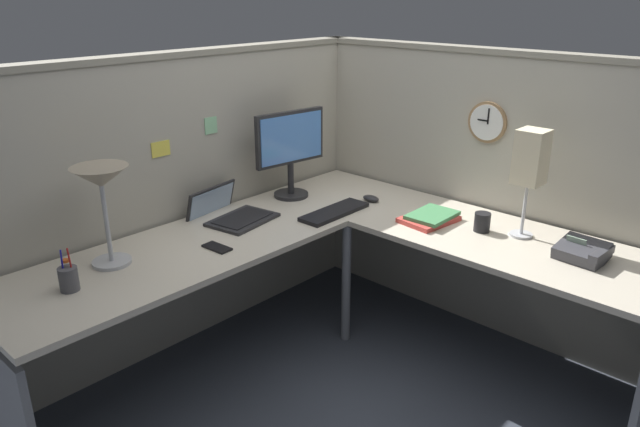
{
  "coord_description": "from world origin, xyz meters",
  "views": [
    {
      "loc": [
        -2.08,
        -1.72,
        1.87
      ],
      "look_at": [
        -0.15,
        0.07,
        0.87
      ],
      "focal_mm": 33.37,
      "sensor_mm": 36.0,
      "label": 1
    }
  ],
  "objects": [
    {
      "name": "cubicle_wall_back",
      "position": [
        -0.36,
        0.87,
        0.79
      ],
      "size": [
        2.57,
        0.12,
        1.58
      ],
      "color": "#A8A393",
      "rests_on": "ground"
    },
    {
      "name": "laptop",
      "position": [
        -0.25,
        0.64,
        0.75
      ],
      "size": [
        0.4,
        0.43,
        0.22
      ],
      "color": "#232326",
      "rests_on": "desk"
    },
    {
      "name": "desk_lamp_paper",
      "position": [
        0.57,
        -0.61,
        1.11
      ],
      "size": [
        0.13,
        0.13,
        0.53
      ],
      "color": "#B7BABF",
      "rests_on": "desk"
    },
    {
      "name": "cell_phone",
      "position": [
        -0.54,
        0.36,
        0.73
      ],
      "size": [
        0.08,
        0.15,
        0.01
      ],
      "primitive_type": "cube",
      "rotation": [
        0.0,
        0.0,
        0.07
      ],
      "color": "black",
      "rests_on": "desk"
    },
    {
      "name": "cubicle_wall_right",
      "position": [
        0.87,
        -0.27,
        0.79
      ],
      "size": [
        0.12,
        2.37,
        1.58
      ],
      "color": "#A8A393",
      "rests_on": "ground"
    },
    {
      "name": "computer_mouse",
      "position": [
        0.46,
        0.24,
        0.75
      ],
      "size": [
        0.06,
        0.1,
        0.03
      ],
      "primitive_type": "ellipsoid",
      "color": "#232326",
      "rests_on": "desk"
    },
    {
      "name": "desk_lamp_dome",
      "position": [
        -0.96,
        0.57,
        1.09
      ],
      "size": [
        0.24,
        0.24,
        0.44
      ],
      "color": "#B7BABF",
      "rests_on": "desk"
    },
    {
      "name": "desk",
      "position": [
        -0.15,
        -0.05,
        0.63
      ],
      "size": [
        2.35,
        2.15,
        0.73
      ],
      "color": "beige",
      "rests_on": "ground"
    },
    {
      "name": "pinned_note_middle",
      "position": [
        -0.19,
        0.82,
        1.19
      ],
      "size": [
        0.08,
        0.0,
        0.09
      ],
      "primitive_type": "cube",
      "color": "#8CCC99"
    },
    {
      "name": "pen_cup",
      "position": [
        -1.2,
        0.47,
        0.78
      ],
      "size": [
        0.08,
        0.08,
        0.18
      ],
      "color": "#4C4C51",
      "rests_on": "desk"
    },
    {
      "name": "keyboard",
      "position": [
        0.17,
        0.26,
        0.74
      ],
      "size": [
        0.43,
        0.15,
        0.02
      ],
      "primitive_type": "cube",
      "rotation": [
        0.0,
        0.0,
        0.01
      ],
      "color": "black",
      "rests_on": "desk"
    },
    {
      "name": "wall_clock",
      "position": [
        0.82,
        -0.25,
        1.2
      ],
      "size": [
        0.04,
        0.22,
        0.22
      ],
      "color": "olive"
    },
    {
      "name": "monitor",
      "position": [
        0.22,
        0.64,
        1.02
      ],
      "size": [
        0.46,
        0.2,
        0.5
      ],
      "color": "#232326",
      "rests_on": "desk"
    },
    {
      "name": "ground_plane",
      "position": [
        0.0,
        0.0,
        0.0
      ],
      "size": [
        6.8,
        6.8,
        0.0
      ],
      "primitive_type": "plane",
      "color": "#383D47"
    },
    {
      "name": "pinned_note_leftmost",
      "position": [
        -0.51,
        0.82,
        1.12
      ],
      "size": [
        0.1,
        0.0,
        0.08
      ],
      "primitive_type": "cube",
      "color": "#EAD84C"
    },
    {
      "name": "coffee_mug",
      "position": [
        0.49,
        -0.44,
        0.78
      ],
      "size": [
        0.08,
        0.08,
        0.1
      ],
      "primitive_type": "cylinder",
      "color": "black",
      "rests_on": "desk"
    },
    {
      "name": "office_phone",
      "position": [
        0.49,
        -0.94,
        0.77
      ],
      "size": [
        0.2,
        0.22,
        0.11
      ],
      "color": "#38383D",
      "rests_on": "desk"
    },
    {
      "name": "book_stack",
      "position": [
        0.43,
        -0.18,
        0.75
      ],
      "size": [
        0.3,
        0.24,
        0.04
      ],
      "color": "#BF3F38",
      "rests_on": "desk"
    }
  ]
}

